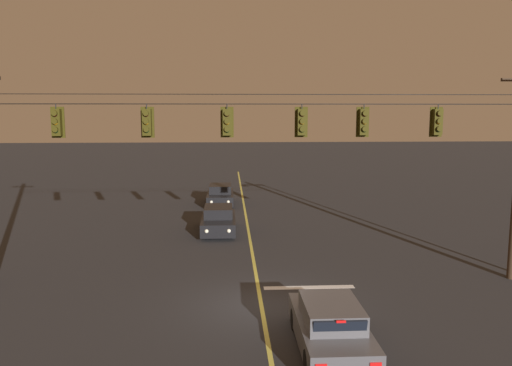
{
  "coord_description": "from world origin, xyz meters",
  "views": [
    {
      "loc": [
        -1.1,
        -16.61,
        6.56
      ],
      "look_at": [
        0.0,
        3.27,
        3.73
      ],
      "focal_mm": 35.99,
      "sensor_mm": 36.0,
      "label": 1
    }
  ],
  "objects": [
    {
      "name": "traffic_light_rightmost",
      "position": [
        3.94,
        2.25,
        6.13
      ],
      "size": [
        0.48,
        0.41,
        1.22
      ],
      "color": "black"
    },
    {
      "name": "traffic_light_left_inner",
      "position": [
        -4.01,
        2.25,
        6.13
      ],
      "size": [
        0.48,
        0.41,
        1.22
      ],
      "color": "black"
    },
    {
      "name": "stop_bar_paint",
      "position": [
        1.9,
        1.67,
        0.0
      ],
      "size": [
        3.4,
        0.36,
        0.01
      ],
      "primitive_type": "cube",
      "color": "silver",
      "rests_on": "ground"
    },
    {
      "name": "traffic_light_far_right",
      "position": [
        6.74,
        2.25,
        6.13
      ],
      "size": [
        0.48,
        0.41,
        1.22
      ],
      "color": "black"
    },
    {
      "name": "traffic_light_right_inner",
      "position": [
        1.63,
        2.25,
        6.13
      ],
      "size": [
        0.48,
        0.41,
        1.22
      ],
      "color": "black"
    },
    {
      "name": "ground_plane",
      "position": [
        0.0,
        0.0,
        0.0
      ],
      "size": [
        180.0,
        180.0,
        0.0
      ],
      "primitive_type": "plane",
      "color": "#28282B"
    },
    {
      "name": "traffic_light_centre",
      "position": [
        -1.12,
        2.25,
        6.13
      ],
      "size": [
        0.48,
        0.41,
        1.22
      ],
      "color": "black"
    },
    {
      "name": "lane_centre_stripe",
      "position": [
        0.0,
        8.27,
        0.0
      ],
      "size": [
        0.14,
        60.0,
        0.01
      ],
      "primitive_type": "cube",
      "color": "#D1C64C",
      "rests_on": "ground"
    },
    {
      "name": "car_waiting_near_lane",
      "position": [
        1.69,
        -3.34,
        0.65
      ],
      "size": [
        1.8,
        4.33,
        1.39
      ],
      "color": "#4C4C51",
      "rests_on": "ground"
    },
    {
      "name": "traffic_light_leftmost",
      "position": [
        -7.23,
        2.25,
        6.13
      ],
      "size": [
        0.48,
        0.41,
        1.22
      ],
      "color": "black"
    },
    {
      "name": "car_oncoming_lead",
      "position": [
        -1.63,
        10.71,
        0.65
      ],
      "size": [
        1.8,
        4.42,
        1.39
      ],
      "color": "black",
      "rests_on": "ground"
    },
    {
      "name": "car_oncoming_trailing",
      "position": [
        -1.65,
        18.98,
        0.65
      ],
      "size": [
        1.8,
        4.42,
        1.39
      ],
      "color": "black",
      "rests_on": "ground"
    },
    {
      "name": "signal_span_assembly",
      "position": [
        -0.0,
        2.27,
        4.26
      ],
      "size": [
        21.79,
        0.32,
        8.19
      ],
      "color": "#38281C",
      "rests_on": "ground"
    }
  ]
}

